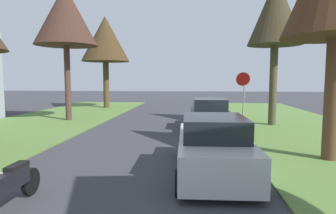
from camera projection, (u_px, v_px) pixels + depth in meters
stop_sign_far at (243, 86)px, 15.97m from camera, size 0.81×0.72×2.91m
street_tree_right_mid_b at (276, 12)px, 15.18m from camera, size 2.90×2.90×7.96m
street_tree_left_mid_b at (65, 16)px, 16.99m from camera, size 3.71×3.71×8.06m
street_tree_left_far at (105, 40)px, 24.74m from camera, size 4.14×4.14×7.94m
parked_sedan_silver at (213, 147)px, 7.72m from camera, size 2.05×4.45×1.57m
parked_sedan_black at (209, 115)px, 14.65m from camera, size 2.05×4.45×1.57m
parked_motorcycle at (10, 185)px, 5.57m from camera, size 0.60×2.05×0.97m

